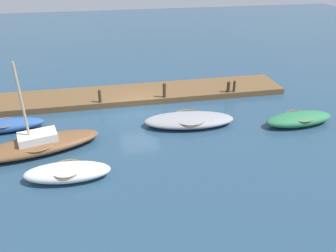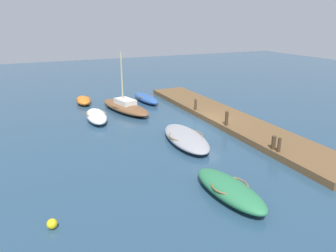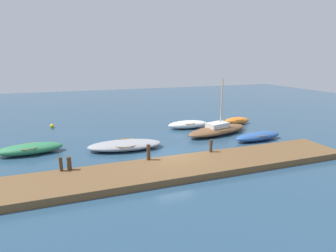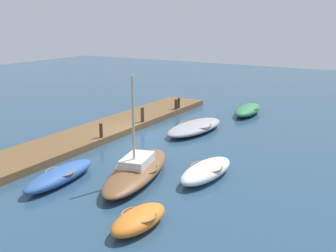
% 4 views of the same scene
% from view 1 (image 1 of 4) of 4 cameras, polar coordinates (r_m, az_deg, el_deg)
% --- Properties ---
extents(ground_plane, '(84.00, 84.00, 0.00)m').
position_cam_1_polar(ground_plane, '(22.08, -5.16, 2.76)').
color(ground_plane, navy).
extents(dock_platform, '(21.68, 3.29, 0.41)m').
position_cam_1_polar(dock_platform, '(24.05, -5.83, 5.44)').
color(dock_platform, brown).
rests_on(dock_platform, ground_plane).
extents(motorboat_grey, '(5.59, 2.64, 0.65)m').
position_cam_1_polar(motorboat_grey, '(19.99, 3.65, 1.04)').
color(motorboat_grey, '#939399').
rests_on(motorboat_grey, ground_plane).
extents(rowboat_white, '(4.00, 1.71, 0.74)m').
position_cam_1_polar(rowboat_white, '(16.01, -16.86, -7.58)').
color(rowboat_white, white).
rests_on(rowboat_white, ground_plane).
extents(sailboat_brown, '(6.68, 3.45, 4.87)m').
position_cam_1_polar(sailboat_brown, '(18.60, -21.46, -2.92)').
color(sailboat_brown, brown).
rests_on(sailboat_brown, ground_plane).
extents(rowboat_blue, '(4.46, 1.61, 0.68)m').
position_cam_1_polar(rowboat_blue, '(21.48, -26.22, 0.06)').
color(rowboat_blue, '#2D569E').
rests_on(rowboat_blue, ground_plane).
extents(rowboat_green, '(4.42, 1.83, 0.74)m').
position_cam_1_polar(rowboat_green, '(21.48, 21.56, 1.15)').
color(rowboat_green, '#2D7A4C').
rests_on(rowboat_green, ground_plane).
extents(mooring_post_west, '(0.19, 0.19, 0.81)m').
position_cam_1_polar(mooring_post_west, '(24.19, 11.31, 6.72)').
color(mooring_post_west, '#47331E').
rests_on(mooring_post_west, dock_platform).
extents(mooring_post_mid_west, '(0.24, 0.24, 0.77)m').
position_cam_1_polar(mooring_post_mid_west, '(24.03, 10.33, 6.62)').
color(mooring_post_mid_west, '#47331E').
rests_on(mooring_post_mid_west, dock_platform).
extents(mooring_post_mid_east, '(0.23, 0.23, 0.99)m').
position_cam_1_polar(mooring_post_mid_east, '(22.76, -0.63, 6.15)').
color(mooring_post_mid_east, '#47331E').
rests_on(mooring_post_mid_east, dock_platform).
extents(mooring_post_east, '(0.20, 0.20, 0.86)m').
position_cam_1_polar(mooring_post_east, '(22.44, -11.63, 5.05)').
color(mooring_post_east, '#47331E').
rests_on(mooring_post_east, dock_platform).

